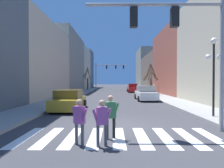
% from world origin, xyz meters
% --- Properties ---
extents(ground_plane, '(240.00, 240.00, 0.00)m').
position_xyz_m(ground_plane, '(0.00, 0.00, 0.00)').
color(ground_plane, '#38383D').
extents(building_row_left, '(6.00, 63.57, 13.64)m').
position_xyz_m(building_row_left, '(-10.64, 25.78, 5.99)').
color(building_row_left, '#515B66').
rests_on(building_row_left, ground_plane).
extents(building_row_right, '(6.00, 58.41, 12.48)m').
position_xyz_m(building_row_right, '(10.64, 22.70, 5.40)').
color(building_row_right, tan).
rests_on(building_row_right, ground_plane).
extents(crosswalk_stripes, '(7.65, 2.60, 0.01)m').
position_xyz_m(crosswalk_stripes, '(-0.00, -1.79, 0.00)').
color(crosswalk_stripes, white).
rests_on(crosswalk_stripes, ground_plane).
extents(traffic_signal_near, '(5.96, 0.28, 5.87)m').
position_xyz_m(traffic_signal_near, '(2.78, -0.94, 4.23)').
color(traffic_signal_near, gray).
rests_on(traffic_signal_near, ground_plane).
extents(traffic_signal_far, '(7.64, 0.28, 6.63)m').
position_xyz_m(traffic_signal_far, '(-1.71, 34.50, 4.96)').
color(traffic_signal_far, gray).
rests_on(traffic_signal_far, ground_plane).
extents(street_lamp_right_corner, '(0.95, 0.36, 4.51)m').
position_xyz_m(street_lamp_right_corner, '(5.57, 1.58, 3.34)').
color(street_lamp_right_corner, black).
rests_on(street_lamp_right_corner, sidewalk_right).
extents(car_at_intersection, '(2.14, 4.20, 1.53)m').
position_xyz_m(car_at_intersection, '(-3.55, 4.61, 0.72)').
color(car_at_intersection, '#A38423').
rests_on(car_at_intersection, ground_plane).
extents(car_driving_away_lane, '(2.21, 4.59, 1.65)m').
position_xyz_m(car_driving_away_lane, '(3.51, 11.49, 0.77)').
color(car_driving_away_lane, white).
rests_on(car_driving_away_lane, ground_plane).
extents(car_parked_right_near, '(2.01, 4.79, 1.71)m').
position_xyz_m(car_parked_right_near, '(3.61, 26.42, 0.80)').
color(car_parked_right_near, red).
rests_on(car_parked_right_near, ground_plane).
extents(pedestrian_on_right_sidewalk, '(0.53, 0.54, 1.57)m').
position_xyz_m(pedestrian_on_right_sidewalk, '(5.41, 15.69, 1.08)').
color(pedestrian_on_right_sidewalk, black).
rests_on(pedestrian_on_right_sidewalk, sidewalk_right).
extents(pedestrian_near_right_corner, '(0.61, 0.41, 1.56)m').
position_xyz_m(pedestrian_near_right_corner, '(-1.35, -2.65, 0.92)').
color(pedestrian_near_right_corner, '#4C4C51').
rests_on(pedestrian_near_right_corner, ground_plane).
extents(pedestrian_waiting_at_curb, '(0.66, 0.30, 1.55)m').
position_xyz_m(pedestrian_waiting_at_curb, '(-0.58, -2.77, 0.92)').
color(pedestrian_waiting_at_curb, '#4C4C51').
rests_on(pedestrian_waiting_at_curb, ground_plane).
extents(pedestrian_crossing_street, '(0.69, 0.33, 1.63)m').
position_xyz_m(pedestrian_crossing_street, '(-0.31, -1.95, 0.97)').
color(pedestrian_crossing_street, black).
rests_on(pedestrian_crossing_street, ground_plane).
extents(street_tree_left_near, '(2.06, 2.94, 4.35)m').
position_xyz_m(street_tree_left_near, '(5.77, 19.22, 2.26)').
color(street_tree_left_near, brown).
rests_on(street_tree_left_near, sidewalk_right).
extents(street_tree_right_far, '(2.49, 2.39, 5.19)m').
position_xyz_m(street_tree_right_far, '(6.33, 22.77, 2.65)').
color(street_tree_right_far, brown).
rests_on(street_tree_right_far, sidewalk_right).
extents(street_tree_right_near, '(2.24, 2.79, 5.59)m').
position_xyz_m(street_tree_right_near, '(-6.73, 35.22, 2.82)').
color(street_tree_right_near, brown).
rests_on(street_tree_right_near, sidewalk_left).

